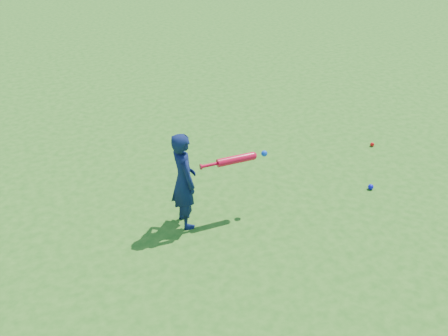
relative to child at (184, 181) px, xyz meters
name	(u,v)px	position (x,y,z in m)	size (l,w,h in m)	color
ground	(134,207)	(-0.51, 0.56, -0.60)	(80.00, 80.00, 0.00)	#286518
child	(184,181)	(0.00, 0.00, 0.00)	(0.44, 0.29, 1.20)	#0D183F
ground_ball_red	(372,144)	(3.28, 0.82, -0.57)	(0.06, 0.06, 0.06)	red
ground_ball_blue	(371,187)	(2.52, -0.19, -0.56)	(0.07, 0.07, 0.07)	#0B0BC6
bat_swing	(238,159)	(0.66, -0.04, 0.17)	(0.85, 0.11, 0.10)	red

